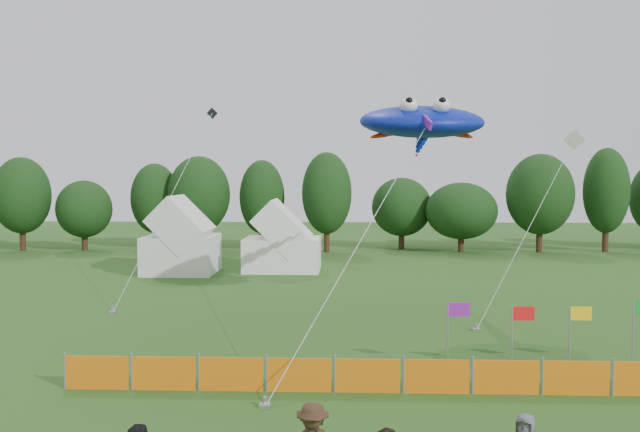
{
  "coord_description": "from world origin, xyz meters",
  "views": [
    {
      "loc": [
        0.8,
        -13.86,
        6.38
      ],
      "look_at": [
        0.0,
        6.0,
        5.2
      ],
      "focal_mm": 40.0,
      "sensor_mm": 36.0,
      "label": 1
    }
  ],
  "objects_px": {
    "tent_right": "(282,244)",
    "barrier_fence": "(402,376)",
    "tent_left": "(181,242)",
    "stingray_kite": "(422,123)"
  },
  "relations": [
    {
      "from": "tent_right",
      "to": "barrier_fence",
      "type": "relative_size",
      "value": 0.25
    },
    {
      "from": "tent_left",
      "to": "stingray_kite",
      "type": "xyz_separation_m",
      "value": [
        14.0,
        -13.1,
        6.64
      ]
    },
    {
      "from": "tent_left",
      "to": "barrier_fence",
      "type": "height_order",
      "value": "tent_left"
    },
    {
      "from": "stingray_kite",
      "to": "barrier_fence",
      "type": "bearing_deg",
      "value": -98.32
    },
    {
      "from": "tent_right",
      "to": "barrier_fence",
      "type": "bearing_deg",
      "value": -77.22
    },
    {
      "from": "tent_left",
      "to": "tent_right",
      "type": "xyz_separation_m",
      "value": [
        6.4,
        1.35,
        -0.21
      ]
    },
    {
      "from": "tent_right",
      "to": "barrier_fence",
      "type": "distance_m",
      "value": 26.72
    },
    {
      "from": "stingray_kite",
      "to": "tent_left",
      "type": "bearing_deg",
      "value": 136.91
    },
    {
      "from": "tent_left",
      "to": "stingray_kite",
      "type": "relative_size",
      "value": 0.22
    },
    {
      "from": "tent_left",
      "to": "barrier_fence",
      "type": "xyz_separation_m",
      "value": [
        12.3,
        -24.68,
        -1.5
      ]
    }
  ]
}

